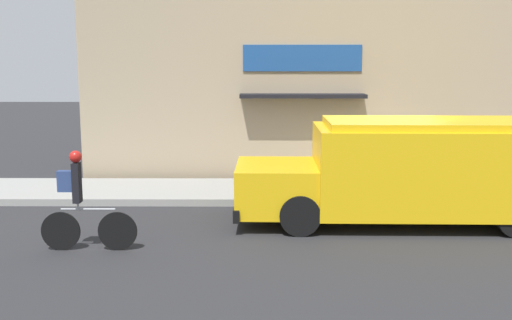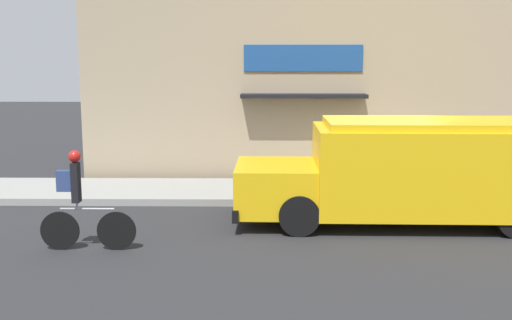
% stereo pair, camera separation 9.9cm
% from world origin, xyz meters
% --- Properties ---
extents(ground_plane, '(70.00, 70.00, 0.00)m').
position_xyz_m(ground_plane, '(0.00, 0.00, 0.00)').
color(ground_plane, '#2B2B2D').
extents(sidewalk, '(28.00, 2.46, 0.16)m').
position_xyz_m(sidewalk, '(0.00, 1.23, 0.08)').
color(sidewalk, '#999993').
rests_on(sidewalk, ground_plane).
extents(storefront, '(14.94, 0.81, 5.36)m').
position_xyz_m(storefront, '(-0.03, 2.85, 2.68)').
color(storefront, tan).
rests_on(storefront, ground_plane).
extents(school_bus, '(6.55, 2.71, 2.10)m').
position_xyz_m(school_bus, '(0.46, -1.34, 1.09)').
color(school_bus, yellow).
rests_on(school_bus, ground_plane).
extents(cyclist, '(1.66, 0.21, 1.75)m').
position_xyz_m(cyclist, '(-5.74, -3.16, 0.83)').
color(cyclist, black).
rests_on(cyclist, ground_plane).
extents(trash_bin, '(0.61, 0.61, 0.80)m').
position_xyz_m(trash_bin, '(2.39, 1.56, 0.56)').
color(trash_bin, '#2D5138').
rests_on(trash_bin, sidewalk).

